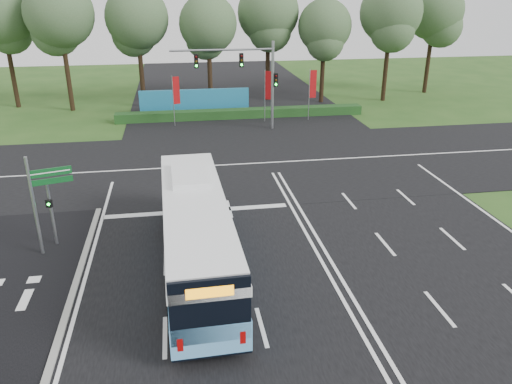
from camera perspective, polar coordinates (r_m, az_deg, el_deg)
ground at (r=22.61m, az=6.77°, el=-6.66°), size 120.00×120.00×0.00m
road_main at (r=22.60m, az=6.78°, el=-6.62°), size 20.00×120.00×0.04m
road_cross at (r=33.29m, az=1.24°, el=3.34°), size 120.00×14.00×0.05m
kerb_strip at (r=19.77m, az=-20.76°, el=-12.63°), size 0.25×18.00×0.12m
city_bus at (r=20.36m, az=-6.87°, el=-4.62°), size 2.81×12.02×3.44m
pedestrian_signal at (r=23.91m, az=-22.36°, el=-2.05°), size 0.29×0.40×3.12m
street_sign at (r=22.94m, az=-23.31°, el=-0.23°), size 1.71×0.55×4.52m
banner_flag_left at (r=42.37m, az=-9.18°, el=11.07°), size 0.59×0.25×4.20m
banner_flag_mid at (r=43.16m, az=1.34°, el=11.75°), size 0.61×0.31×4.44m
banner_flag_right at (r=44.11m, az=6.42°, el=11.84°), size 0.65×0.12×4.42m
traffic_light_gantry at (r=40.36m, az=-0.65°, el=13.54°), size 8.41×0.28×7.00m
hedge at (r=45.05m, az=-1.66°, el=8.95°), size 22.00×1.20×0.80m
blue_hoarding at (r=46.99m, az=-7.01°, el=10.24°), size 10.00×0.30×2.20m
eucalyptus_row at (r=50.17m, az=-3.12°, el=19.51°), size 48.53×9.25×11.82m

